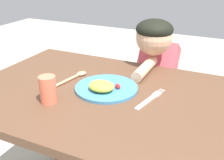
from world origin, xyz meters
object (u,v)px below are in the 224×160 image
fork (150,99)px  spoon (74,77)px  drinking_cup (48,90)px  person (155,91)px  plate (105,87)px

fork → spoon: (-0.37, 0.05, 0.00)m
spoon → drinking_cup: drinking_cup is taller
spoon → person: (0.27, 0.40, -0.20)m
drinking_cup → person: (0.24, 0.63, -0.25)m
plate → person: (0.09, 0.46, -0.21)m
plate → drinking_cup: 0.24m
person → plate: bearing=78.8°
fork → plate: bearing=102.1°
plate → spoon: plate is taller
person → fork: bearing=102.6°
spoon → drinking_cup: 0.24m
spoon → person: bearing=-23.9°
plate → spoon: 0.19m
fork → drinking_cup: bearing=129.8°
spoon → person: size_ratio=0.21×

